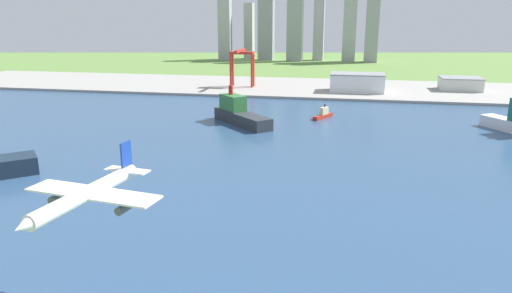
# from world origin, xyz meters

# --- Properties ---
(ground_plane) EXTENTS (2400.00, 2400.00, 0.00)m
(ground_plane) POSITION_xyz_m (0.00, 300.00, 0.00)
(ground_plane) COLOR #5E853E
(water_bay) EXTENTS (840.00, 360.00, 0.15)m
(water_bay) POSITION_xyz_m (0.00, 240.00, 0.07)
(water_bay) COLOR #2D4C70
(water_bay) RESTS_ON ground
(industrial_pier) EXTENTS (840.00, 140.00, 2.50)m
(industrial_pier) POSITION_xyz_m (0.00, 490.00, 1.25)
(industrial_pier) COLOR #9C9992
(industrial_pier) RESTS_ON ground
(airplane_landing) EXTENTS (36.33, 41.91, 12.61)m
(airplane_landing) POSITION_xyz_m (-17.50, 83.42, 33.29)
(airplane_landing) COLOR white
(tugboat_small) EXTENTS (14.11, 21.49, 10.61)m
(tugboat_small) POSITION_xyz_m (25.44, 340.81, 3.14)
(tugboat_small) COLOR #B22D1E
(tugboat_small) RESTS_ON water_bay
(container_barge) EXTENTS (50.81, 51.47, 26.13)m
(container_barge) POSITION_xyz_m (-32.99, 311.12, 7.24)
(container_barge) COLOR #2D3338
(container_barge) RESTS_ON water_bay
(port_crane_red) EXTENTS (25.03, 37.61, 39.52)m
(port_crane_red) POSITION_xyz_m (-68.63, 474.28, 30.85)
(port_crane_red) COLOR #B72D23
(port_crane_red) RESTS_ON industrial_pier
(warehouse_main) EXTENTS (52.91, 30.67, 17.99)m
(warehouse_main) POSITION_xyz_m (50.91, 465.11, 11.52)
(warehouse_main) COLOR white
(warehouse_main) RESTS_ON industrial_pier
(warehouse_annex) EXTENTS (39.56, 30.99, 12.99)m
(warehouse_annex) POSITION_xyz_m (153.59, 494.83, 9.02)
(warehouse_annex) COLOR silver
(warehouse_annex) RESTS_ON industrial_pier
(distant_skyline) EXTENTS (271.42, 51.04, 151.34)m
(distant_skyline) POSITION_xyz_m (-39.12, 814.92, 63.59)
(distant_skyline) COLOR #A2A1A8
(distant_skyline) RESTS_ON ground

